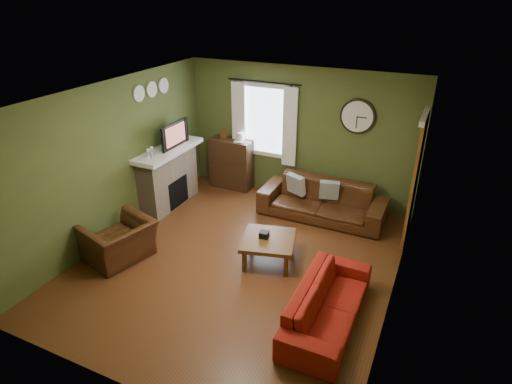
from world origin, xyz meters
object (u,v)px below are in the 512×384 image
at_px(bookshelf, 231,164).
at_px(coffee_table, 268,250).
at_px(armchair, 119,241).
at_px(sofa_red, 328,304).
at_px(sofa_brown, 322,200).

height_order(bookshelf, coffee_table, bookshelf).
relative_size(bookshelf, armchair, 1.08).
bearing_deg(sofa_red, armchair, 89.98).
relative_size(bookshelf, coffee_table, 1.34).
height_order(armchair, coffee_table, armchair).
bearing_deg(coffee_table, bookshelf, 129.17).
bearing_deg(sofa_brown, coffee_table, -100.57).
relative_size(armchair, coffee_table, 1.24).
bearing_deg(coffee_table, sofa_red, -36.57).
xyz_separation_m(bookshelf, sofa_brown, (2.13, -0.47, -0.19)).
distance_m(bookshelf, coffee_table, 2.87).
distance_m(bookshelf, sofa_brown, 2.19).
distance_m(sofa_brown, coffee_table, 1.78).
bearing_deg(sofa_red, coffee_table, 53.43).
xyz_separation_m(bookshelf, coffee_table, (1.80, -2.21, -0.32)).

